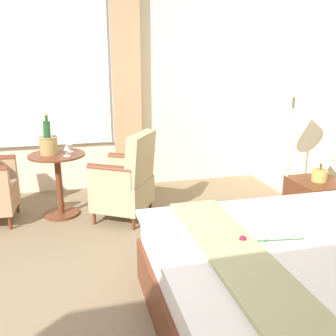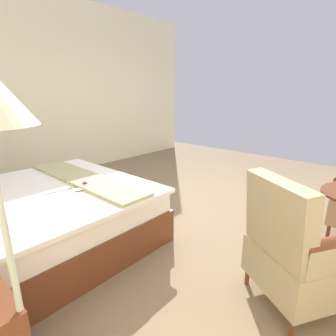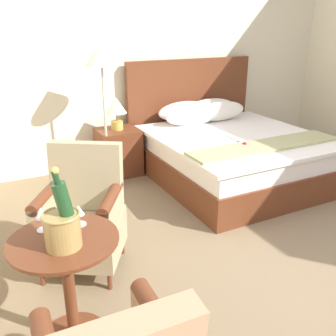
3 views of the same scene
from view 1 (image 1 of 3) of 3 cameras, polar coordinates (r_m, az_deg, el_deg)
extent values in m
plane|color=#7D694C|center=(2.86, -19.28, -21.61)|extent=(7.40, 7.40, 0.00)
cube|color=beige|center=(5.12, -18.55, 13.92)|extent=(0.12, 6.02, 3.17)
cube|color=white|center=(5.04, -18.63, 14.12)|extent=(0.02, 1.72, 1.96)
cube|color=white|center=(5.01, -18.65, 14.11)|extent=(0.02, 1.63, 1.92)
cube|color=tan|center=(5.01, -6.30, 12.79)|extent=(0.10, 0.36, 2.85)
cube|color=brown|center=(2.76, 21.77, -19.03)|extent=(1.81, 2.05, 0.34)
cube|color=white|center=(2.62, 22.40, -14.14)|extent=(1.76, 1.99, 0.20)
cube|color=white|center=(2.53, 21.58, -12.04)|extent=(1.85, 1.93, 0.04)
cube|color=tan|center=(2.27, 10.97, -13.45)|extent=(1.81, 0.37, 0.03)
cylinder|color=#2D6628|center=(2.54, 15.82, -10.53)|extent=(0.07, 0.41, 0.01)
sphere|color=red|center=(2.47, 11.33, -10.58)|extent=(0.05, 0.05, 0.05)
ellipsoid|color=#33702D|center=(2.51, 14.65, -10.62)|extent=(0.04, 0.05, 0.01)
cube|color=white|center=(2.56, 12.39, -10.06)|extent=(0.09, 0.12, 0.00)
cube|color=brown|center=(3.99, 21.58, -5.86)|extent=(0.50, 0.47, 0.59)
sphere|color=#B7B2A8|center=(3.75, 24.08, -5.40)|extent=(0.02, 0.02, 0.02)
cylinder|color=gold|center=(3.88, 22.11, -1.07)|extent=(0.15, 0.15, 0.11)
cylinder|color=olive|center=(3.85, 22.27, 0.41)|extent=(0.02, 0.02, 0.10)
cone|color=#EFE5C6|center=(3.82, 22.50, 2.52)|extent=(0.25, 0.25, 0.19)
cylinder|color=#B2BCA5|center=(4.14, 16.99, -8.76)|extent=(0.28, 0.28, 0.03)
cylinder|color=#B2BCA5|center=(3.91, 17.81, 0.53)|extent=(0.03, 0.03, 1.36)
cone|color=#EFE5C6|center=(3.79, 18.87, 12.31)|extent=(0.36, 0.36, 0.25)
cylinder|color=brown|center=(4.49, -15.89, -6.70)|extent=(0.39, 0.39, 0.03)
cylinder|color=brown|center=(4.38, -16.22, -2.65)|extent=(0.07, 0.07, 0.70)
cylinder|color=brown|center=(4.28, -16.60, 1.91)|extent=(0.61, 0.61, 0.02)
cylinder|color=#A18349|center=(4.27, -17.72, 3.23)|extent=(0.19, 0.19, 0.19)
torus|color=#A18349|center=(4.25, -17.83, 4.47)|extent=(0.20, 0.20, 0.02)
cylinder|color=white|center=(4.26, -17.81, 4.21)|extent=(0.17, 0.17, 0.03)
cylinder|color=#1E4723|center=(4.22, -17.96, 5.03)|extent=(0.12, 0.08, 0.27)
cylinder|color=#193D1E|center=(4.22, -18.07, 7.29)|extent=(0.04, 0.03, 0.08)
sphere|color=gold|center=(4.21, -18.11, 7.75)|extent=(0.04, 0.04, 0.04)
cylinder|color=white|center=(4.15, -15.11, 1.79)|extent=(0.08, 0.08, 0.01)
cylinder|color=white|center=(4.15, -15.15, 2.24)|extent=(0.01, 0.01, 0.06)
cone|color=white|center=(4.13, -15.21, 3.06)|extent=(0.07, 0.07, 0.06)
cylinder|color=white|center=(4.35, -14.69, 2.47)|extent=(0.07, 0.07, 0.01)
cylinder|color=white|center=(4.34, -14.72, 2.98)|extent=(0.01, 0.01, 0.07)
cone|color=white|center=(4.33, -14.79, 3.87)|extent=(0.07, 0.07, 0.07)
cylinder|color=brown|center=(4.57, -8.11, -5.09)|extent=(0.04, 0.04, 0.14)
cylinder|color=brown|center=(4.15, -11.17, -7.48)|extent=(0.04, 0.04, 0.14)
cylinder|color=brown|center=(4.40, -2.69, -5.79)|extent=(0.04, 0.04, 0.14)
cylinder|color=brown|center=(3.96, -5.28, -8.40)|extent=(0.04, 0.04, 0.14)
cube|color=tan|center=(4.18, -6.90, -3.83)|extent=(0.79, 0.77, 0.30)
cube|color=tan|center=(3.97, -4.22, 1.50)|extent=(0.56, 0.44, 0.54)
cube|color=tan|center=(4.33, -5.92, 0.33)|extent=(0.34, 0.47, 0.19)
cylinder|color=brown|center=(4.30, -5.95, 1.56)|extent=(0.34, 0.47, 0.09)
cube|color=tan|center=(3.90, -8.77, -1.54)|extent=(0.34, 0.47, 0.19)
cylinder|color=brown|center=(3.87, -8.83, -0.19)|extent=(0.34, 0.47, 0.09)
cylinder|color=brown|center=(4.28, -22.92, -7.66)|extent=(0.04, 0.04, 0.15)
cylinder|color=brown|center=(4.72, -21.96, -5.35)|extent=(0.04, 0.04, 0.15)
camera|label=2|loc=(4.87, 14.38, 13.19)|focal=28.00mm
camera|label=3|loc=(4.90, -40.47, 13.88)|focal=40.00mm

